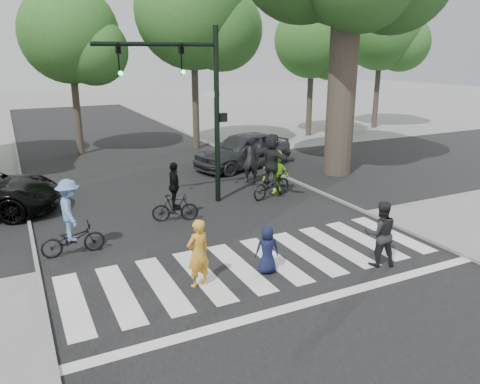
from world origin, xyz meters
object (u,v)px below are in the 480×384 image
at_px(pedestrian_adult, 380,234).
at_px(car_grey, 243,150).
at_px(cyclist_left, 71,223).
at_px(pedestrian_woman, 198,253).
at_px(pedestrian_child, 267,250).
at_px(traffic_signal, 193,92).
at_px(cyclist_mid, 175,197).
at_px(cyclist_right, 272,169).

xyz_separation_m(pedestrian_adult, car_grey, (1.59, 10.75, -0.02)).
height_order(pedestrian_adult, cyclist_left, cyclist_left).
bearing_deg(car_grey, pedestrian_woman, -47.02).
bearing_deg(pedestrian_adult, pedestrian_child, 3.82).
height_order(traffic_signal, cyclist_left, traffic_signal).
xyz_separation_m(pedestrian_child, cyclist_left, (-4.07, 3.21, 0.29)).
relative_size(pedestrian_adult, cyclist_left, 0.82).
height_order(traffic_signal, cyclist_mid, traffic_signal).
relative_size(pedestrian_child, cyclist_left, 0.58).
height_order(pedestrian_child, cyclist_left, cyclist_left).
height_order(pedestrian_child, cyclist_mid, cyclist_mid).
xyz_separation_m(traffic_signal, pedestrian_child, (-0.38, -5.74, -3.30)).
bearing_deg(cyclist_right, pedestrian_woman, -133.52).
bearing_deg(cyclist_right, traffic_signal, 170.67).
distance_m(traffic_signal, cyclist_mid, 3.57).
height_order(cyclist_mid, cyclist_right, cyclist_right).
xyz_separation_m(pedestrian_woman, cyclist_right, (4.91, 5.17, 0.25)).
xyz_separation_m(traffic_signal, cyclist_mid, (-1.20, -1.28, -3.11)).
relative_size(pedestrian_child, cyclist_right, 0.51).
relative_size(pedestrian_child, pedestrian_adult, 0.71).
xyz_separation_m(pedestrian_adult, cyclist_mid, (-3.55, 5.32, -0.06)).
relative_size(pedestrian_woman, cyclist_left, 0.79).
bearing_deg(pedestrian_woman, cyclist_left, -67.81).
height_order(pedestrian_woman, pedestrian_child, pedestrian_woman).
bearing_deg(cyclist_right, cyclist_mid, -168.33).
distance_m(pedestrian_woman, cyclist_left, 3.89).
bearing_deg(traffic_signal, pedestrian_adult, -70.39).
bearing_deg(traffic_signal, cyclist_mid, -133.04).
distance_m(cyclist_left, cyclist_right, 7.54).
height_order(traffic_signal, car_grey, traffic_signal).
height_order(cyclist_mid, car_grey, cyclist_mid).
distance_m(pedestrian_woman, car_grey, 11.50).
xyz_separation_m(pedestrian_child, cyclist_mid, (-0.82, 4.45, 0.18)).
height_order(traffic_signal, pedestrian_woman, traffic_signal).
relative_size(cyclist_left, car_grey, 0.42).
bearing_deg(pedestrian_child, pedestrian_woman, 11.68).
relative_size(pedestrian_woman, cyclist_mid, 0.85).
bearing_deg(pedestrian_child, car_grey, -98.36).
bearing_deg(cyclist_mid, pedestrian_child, -79.58).
xyz_separation_m(traffic_signal, car_grey, (3.95, 4.15, -3.07)).
bearing_deg(pedestrian_adult, cyclist_right, -72.64).
height_order(pedestrian_woman, cyclist_left, cyclist_left).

